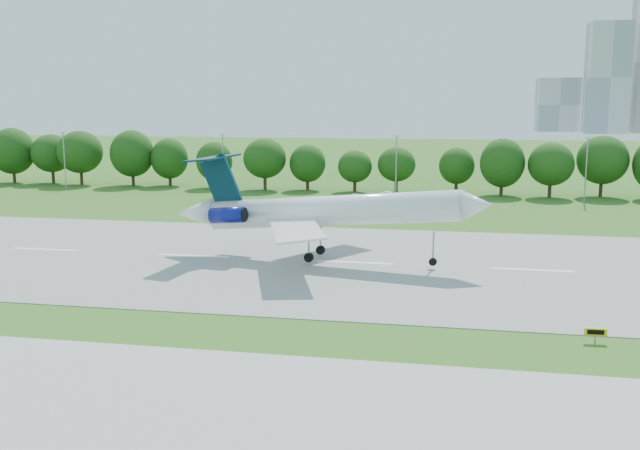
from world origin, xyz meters
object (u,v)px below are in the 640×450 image
Objects in this scene: taxi_sign_left at (596,332)px; service_vehicle_b at (357,197)px; airliner at (316,210)px; service_vehicle_a at (388,195)px.

service_vehicle_b is (-29.47, 77.33, -0.25)m from taxi_sign_left.
airliner reaches higher than service_vehicle_a.
taxi_sign_left is at bearing -147.99° from service_vehicle_a.
taxi_sign_left is 82.75m from service_vehicle_b.
airliner is 9.79× the size of service_vehicle_a.
taxi_sign_left is at bearing -34.53° from airliner.
service_vehicle_a is (-23.79, 81.29, -0.24)m from taxi_sign_left.
service_vehicle_a reaches higher than service_vehicle_b.
airliner is 22.31× the size of taxi_sign_left.
service_vehicle_a is at bearing 103.83° from taxi_sign_left.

